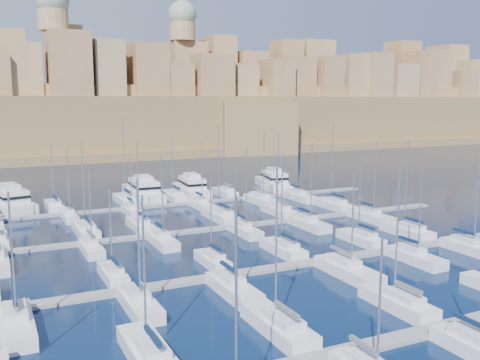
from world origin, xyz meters
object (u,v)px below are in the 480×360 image
sailboat_2 (279,326)px  motor_yacht_a (9,200)px  motor_yacht_c (191,188)px  motor_yacht_d (274,181)px  motor_yacht_b (143,190)px

sailboat_2 → motor_yacht_a: sailboat_2 is taller
motor_yacht_c → motor_yacht_d: same height
sailboat_2 → motor_yacht_c: bearing=75.8°
sailboat_2 → motor_yacht_c: size_ratio=1.04×
motor_yacht_a → motor_yacht_b: same height
motor_yacht_a → motor_yacht_d: bearing=-1.3°
sailboat_2 → motor_yacht_a: bearing=105.3°
motor_yacht_c → motor_yacht_d: bearing=0.4°
sailboat_2 → motor_yacht_b: 70.88m
sailboat_2 → motor_yacht_b: sailboat_2 is taller
motor_yacht_d → sailboat_2: bearing=-118.9°
motor_yacht_c → motor_yacht_b: bearing=173.0°
motor_yacht_a → motor_yacht_d: 57.57m
motor_yacht_b → motor_yacht_d: (31.17, -1.15, 0.00)m
motor_yacht_b → motor_yacht_c: (10.45, -1.28, -0.00)m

